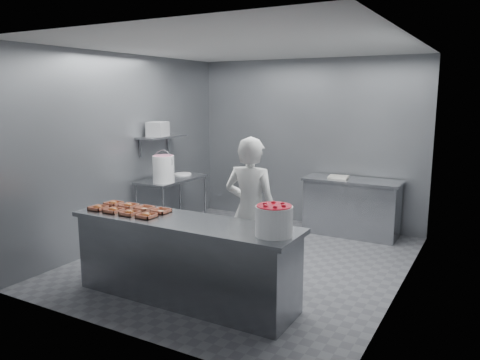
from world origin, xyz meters
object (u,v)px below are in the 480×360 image
object	(u,v)px
prep_table	(172,197)
tray_1	(114,210)
tray_6	(145,208)
glaze_bucket	(163,168)
worker	(251,211)
strawberry_tub	(274,219)
service_counter	(184,260)
back_counter	(352,207)
tray_3	(147,215)
appliance	(158,129)
tray_2	(130,213)
tray_5	(129,206)
tray_7	(161,211)
tray_4	(114,203)
tray_0	(98,208)

from	to	relation	value
prep_table	tray_1	bearing A→B (deg)	-69.68
tray_6	glaze_bucket	bearing A→B (deg)	121.01
worker	strawberry_tub	bearing A→B (deg)	125.85
tray_1	glaze_bucket	world-z (taller)	glaze_bucket
service_counter	strawberry_tub	distance (m)	1.24
back_counter	tray_3	size ratio (longest dim) A/B	8.01
appliance	strawberry_tub	bearing A→B (deg)	-44.10
tray_2	tray_6	world-z (taller)	tray_2
service_counter	tray_5	size ratio (longest dim) A/B	13.88
service_counter	tray_2	world-z (taller)	tray_2
tray_7	tray_1	bearing A→B (deg)	-153.07
prep_table	strawberry_tub	world-z (taller)	strawberry_tub
tray_3	appliance	distance (m)	2.54
tray_2	service_counter	bearing A→B (deg)	10.81
tray_2	glaze_bucket	distance (m)	1.93
tray_4	tray_6	world-z (taller)	tray_4
tray_3	strawberry_tub	size ratio (longest dim) A/B	0.53
service_counter	glaze_bucket	bearing A→B (deg)	133.78
tray_6	appliance	size ratio (longest dim) A/B	0.62
tray_1	worker	size ratio (longest dim) A/B	0.11
tray_0	prep_table	bearing A→B (deg)	104.28
tray_3	tray_5	size ratio (longest dim) A/B	1.00
strawberry_tub	tray_2	bearing A→B (deg)	-177.27
tray_4	prep_table	bearing A→B (deg)	106.10
prep_table	tray_1	world-z (taller)	tray_1
tray_3	tray_6	world-z (taller)	tray_3
tray_2	tray_5	world-z (taller)	same
tray_7	strawberry_tub	xyz separation A→B (m)	(1.48, -0.16, 0.14)
tray_5	tray_6	bearing A→B (deg)	0.00
tray_4	worker	bearing A→B (deg)	22.95
appliance	tray_2	bearing A→B (deg)	-70.17
tray_3	strawberry_tub	xyz separation A→B (m)	(1.48, 0.08, 0.13)
prep_table	worker	world-z (taller)	worker
prep_table	tray_2	size ratio (longest dim) A/B	6.40
worker	tray_6	bearing A→B (deg)	27.61
service_counter	tray_5	distance (m)	1.01
service_counter	tray_0	size ratio (longest dim) A/B	13.88
prep_table	tray_5	size ratio (longest dim) A/B	6.40
tray_6	tray_3	bearing A→B (deg)	-46.00
tray_0	tray_2	world-z (taller)	same
tray_3	tray_5	bearing A→B (deg)	152.93
worker	glaze_bucket	size ratio (longest dim) A/B	3.52
back_counter	tray_2	xyz separation A→B (m)	(-1.54, -3.37, 0.47)
service_counter	glaze_bucket	world-z (taller)	glaze_bucket
tray_5	appliance	distance (m)	2.10
tray_6	tray_1	bearing A→B (deg)	-134.73
tray_2	tray_4	bearing A→B (deg)	152.93
tray_2	strawberry_tub	world-z (taller)	strawberry_tub
tray_5	worker	size ratio (longest dim) A/B	0.11
prep_table	tray_0	distance (m)	2.16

